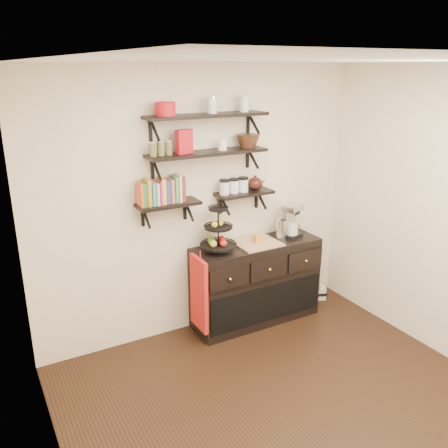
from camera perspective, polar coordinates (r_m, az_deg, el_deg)
floor at (r=4.12m, az=9.51°, el=-22.22°), size 3.50×3.50×0.00m
ceiling at (r=3.14m, az=12.23°, el=18.63°), size 3.50×3.50×0.02m
back_wall at (r=4.79m, az=-2.63°, el=2.48°), size 3.50×0.02×2.70m
left_wall at (r=2.74m, az=-19.59°, el=-11.54°), size 0.02×3.50×2.70m
shelf_top at (r=4.51m, az=-2.03°, el=12.89°), size 1.20×0.27×0.23m
shelf_mid at (r=4.56m, az=-1.98°, el=8.51°), size 1.20×0.27×0.23m
shelf_low_left at (r=4.50m, az=-6.76°, el=2.33°), size 0.60×0.25×0.23m
shelf_low_right at (r=4.87m, az=2.41°, el=3.68°), size 0.60×0.25×0.23m
cookbooks at (r=4.45m, az=-7.45°, el=3.93°), size 0.43×0.15×0.26m
glass_canisters at (r=4.79m, az=1.21°, el=4.51°), size 0.32×0.10×0.13m
sideboard at (r=5.16m, az=3.85°, el=-7.01°), size 1.40×0.50×0.92m
fruit_stand at (r=4.71m, az=-0.67°, el=-1.23°), size 0.36×0.36×0.53m
candle at (r=4.97m, az=4.04°, el=-1.75°), size 0.08×0.08×0.08m
coffee_maker at (r=5.19m, az=7.98°, el=0.34°), size 0.24×0.24×0.36m
thermal_carafe at (r=5.09m, az=6.95°, el=-0.68°), size 0.11×0.11×0.22m
apron at (r=4.72m, az=-3.02°, el=-8.38°), size 0.04×0.32×0.75m
radio at (r=5.86m, az=10.66°, el=-8.06°), size 0.31×0.25×0.17m
recipe_box at (r=4.43m, az=-4.81°, el=9.85°), size 0.17×0.09×0.22m
walnut_bowl at (r=4.76m, az=2.89°, el=9.94°), size 0.24×0.24×0.13m
ramekins at (r=4.62m, az=-0.23°, el=9.48°), size 0.09×0.09×0.10m
teapot at (r=4.91m, az=3.76°, el=5.00°), size 0.24×0.20×0.16m
red_pot at (r=4.33m, az=-7.07°, el=13.57°), size 0.18×0.18×0.12m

